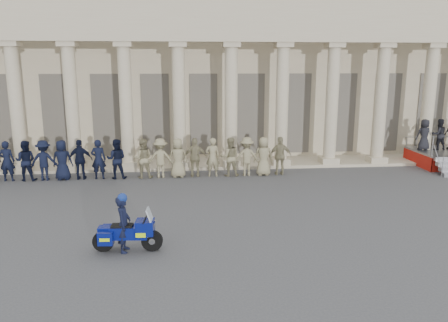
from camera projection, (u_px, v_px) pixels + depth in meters
ground at (218, 223)px, 14.72m from camera, size 90.00×90.00×0.00m
building at (200, 76)px, 28.08m from camera, size 40.00×12.50×9.00m
officer_rank at (97, 159)px, 20.19m from camera, size 18.63×0.71×1.86m
motorcycle at (128, 233)px, 12.36m from camera, size 1.99×0.83×1.28m
rider at (124, 223)px, 12.29m from camera, size 0.43×0.62×1.72m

